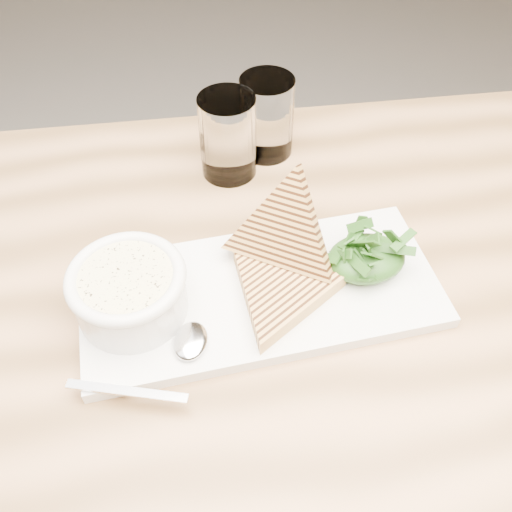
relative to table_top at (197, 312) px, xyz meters
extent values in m
cube|color=#A2734A|center=(0.00, 0.00, 0.00)|extent=(1.18, 0.86, 0.04)
cylinder|color=#A2734A|center=(0.50, 0.32, -0.37)|extent=(0.06, 0.06, 0.70)
cube|color=white|center=(0.07, -0.01, 0.03)|extent=(0.41, 0.19, 0.02)
cylinder|color=white|center=(-0.07, 0.00, 0.06)|extent=(0.12, 0.12, 0.05)
cylinder|color=beige|center=(-0.07, 0.00, 0.09)|extent=(0.10, 0.10, 0.01)
torus|color=white|center=(-0.07, 0.00, 0.09)|extent=(0.13, 0.13, 0.01)
ellipsoid|color=#1F4713|center=(0.20, -0.01, 0.05)|extent=(0.09, 0.07, 0.04)
ellipsoid|color=silver|center=(-0.02, -0.06, 0.04)|extent=(0.05, 0.06, 0.01)
cube|color=silver|center=(-0.09, -0.11, 0.04)|extent=(0.12, 0.06, 0.00)
cylinder|color=white|center=(0.09, 0.22, 0.08)|extent=(0.08, 0.08, 0.12)
cylinder|color=white|center=(0.15, 0.25, 0.08)|extent=(0.08, 0.08, 0.12)
camera|label=1|loc=(-0.03, -0.40, 0.55)|focal=40.00mm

